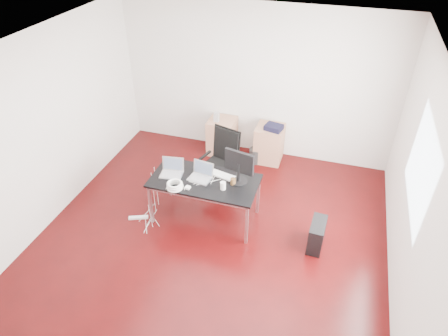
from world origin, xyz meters
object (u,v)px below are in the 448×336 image
(desk, at_px, (205,183))
(filing_cabinet_right, at_px, (269,144))
(pc_tower, at_px, (317,235))
(filing_cabinet_left, at_px, (222,136))
(office_chair, at_px, (221,159))

(desk, relative_size, filing_cabinet_right, 2.29)
(desk, height_order, pc_tower, desk)
(filing_cabinet_left, height_order, pc_tower, filing_cabinet_left)
(desk, distance_m, filing_cabinet_right, 2.01)
(filing_cabinet_left, distance_m, filing_cabinet_right, 0.92)
(pc_tower, bearing_deg, office_chair, 155.04)
(office_chair, distance_m, filing_cabinet_right, 1.28)
(office_chair, xyz_separation_m, filing_cabinet_left, (-0.34, 1.11, -0.26))
(desk, height_order, filing_cabinet_left, desk)
(pc_tower, bearing_deg, filing_cabinet_right, 122.20)
(office_chair, bearing_deg, filing_cabinet_left, 123.79)
(pc_tower, bearing_deg, desk, 179.03)
(filing_cabinet_right, height_order, pc_tower, filing_cabinet_right)
(filing_cabinet_right, xyz_separation_m, pc_tower, (1.13, -2.01, -0.13))
(desk, distance_m, filing_cabinet_left, 1.95)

